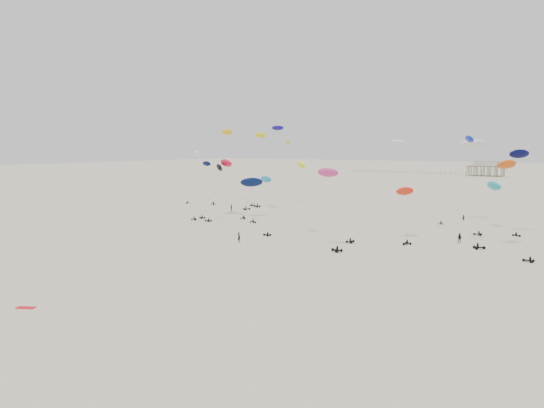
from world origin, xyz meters
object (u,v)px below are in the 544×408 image
Objects in this scene: pavilion_main at (486,169)px; spectator_0 at (239,242)px; rig_4 at (196,160)px; rig_9 at (510,180)px.

pavilion_main is 9.19× the size of spectator_0.
rig_4 reaches higher than pavilion_main.
rig_9 is at bearing -131.03° from spectator_0.
rig_4 is at bearing -20.26° from spectator_0.
rig_9 reaches higher than rig_4.
rig_9 is 52.27m from spectator_0.
spectator_0 is at bearing -88.46° from pavilion_main.
pavilion_main is at bearing -131.22° from rig_4.
spectator_0 is (7.23, -269.71, -4.22)m from pavilion_main.
rig_4 is 8.14× the size of spectator_0.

